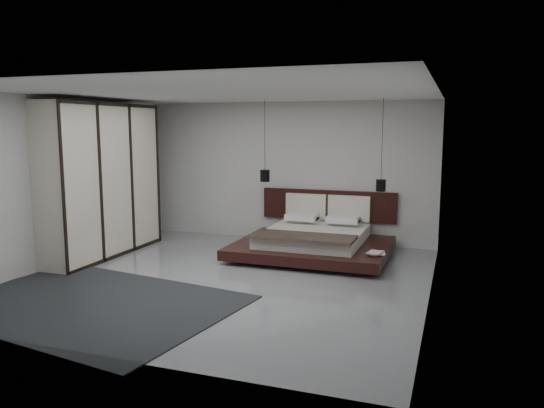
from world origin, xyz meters
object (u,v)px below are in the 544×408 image
at_px(lattice_screen, 146,175).
at_px(bed, 314,239).
at_px(pendant_left, 265,175).
at_px(pendant_right, 381,185).
at_px(rug, 90,304).
at_px(wardrobe, 102,180).

bearing_deg(lattice_screen, bed, -7.99).
distance_m(pendant_left, pendant_right, 2.22).
bearing_deg(rug, bed, 59.94).
bearing_deg(pendant_left, rug, -103.72).
bearing_deg(wardrobe, pendant_left, 34.23).
xyz_separation_m(lattice_screen, wardrobe, (0.25, -1.81, 0.06)).
relative_size(lattice_screen, pendant_right, 1.58).
height_order(pendant_right, wardrobe, pendant_right).
xyz_separation_m(pendant_right, wardrobe, (-4.69, -1.69, 0.09)).
height_order(lattice_screen, rug, lattice_screen).
relative_size(lattice_screen, wardrobe, 0.94).
height_order(pendant_right, rug, pendant_right).
distance_m(bed, rug, 4.18).
bearing_deg(pendant_left, lattice_screen, 177.43).
height_order(bed, pendant_left, pendant_left).
relative_size(lattice_screen, rug, 0.70).
bearing_deg(pendant_right, rug, -128.44).
bearing_deg(pendant_right, pendant_left, 180.00).
bearing_deg(wardrobe, pendant_right, 19.78).
relative_size(pendant_left, pendant_right, 0.94).
distance_m(lattice_screen, bed, 4.01).
xyz_separation_m(lattice_screen, rug, (1.75, -4.15, -1.29)).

